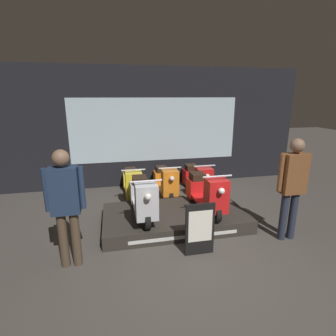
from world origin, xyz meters
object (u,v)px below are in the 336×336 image
object	(u,v)px
person_right_browsing	(293,182)
price_sign_board	(200,229)
scooter_display_left	(143,198)
scooter_display_right	(206,193)
scooter_backrow_2	(197,179)
scooter_backrow_1	(165,181)
scooter_backrow_0	(132,184)
person_left_browsing	(65,201)

from	to	relation	value
person_right_browsing	price_sign_board	xyz separation A→B (m)	(-1.66, -0.14, -0.62)
scooter_display_left	person_right_browsing	distance (m)	2.63
scooter_display_left	scooter_display_right	bearing A→B (deg)	0.00
price_sign_board	scooter_display_right	bearing A→B (deg)	65.98
scooter_display_right	scooter_backrow_2	world-z (taller)	scooter_display_right
scooter_backrow_1	person_right_browsing	xyz separation A→B (m)	(1.66, -2.54, 0.70)
scooter_display_right	person_right_browsing	bearing A→B (deg)	-38.46
person_right_browsing	scooter_backrow_0	bearing A→B (deg)	134.50
person_left_browsing	scooter_display_right	bearing A→B (deg)	21.10
scooter_display_left	scooter_backrow_0	size ratio (longest dim) A/B	1.00
scooter_display_left	person_left_browsing	world-z (taller)	person_left_browsing
scooter_display_left	scooter_backrow_2	distance (m)	2.28
scooter_backrow_0	scooter_backrow_2	world-z (taller)	same
scooter_backrow_0	person_left_browsing	size ratio (longest dim) A/B	0.87
person_left_browsing	scooter_backrow_0	bearing A→B (deg)	66.35
scooter_display_left	scooter_backrow_2	xyz separation A→B (m)	(1.60, 1.60, -0.25)
scooter_backrow_1	person_left_browsing	xyz separation A→B (m)	(-1.95, -2.54, 0.68)
person_left_browsing	person_right_browsing	world-z (taller)	person_right_browsing
scooter_display_left	person_right_browsing	xyz separation A→B (m)	(2.42, -0.94, 0.45)
scooter_display_right	scooter_backrow_0	world-z (taller)	scooter_display_right
scooter_backrow_1	scooter_backrow_2	xyz separation A→B (m)	(0.84, 0.00, 0.00)
scooter_backrow_2	person_right_browsing	bearing A→B (deg)	-72.07
person_right_browsing	price_sign_board	size ratio (longest dim) A/B	2.07
scooter_display_right	scooter_backrow_1	distance (m)	1.69
scooter_backrow_0	person_left_browsing	xyz separation A→B (m)	(-1.11, -2.54, 0.68)
scooter_display_right	person_right_browsing	xyz separation A→B (m)	(1.18, -0.94, 0.45)
scooter_display_right	price_sign_board	size ratio (longest dim) A/B	1.78
scooter_display_right	price_sign_board	distance (m)	1.19
person_left_browsing	person_right_browsing	distance (m)	3.61
price_sign_board	scooter_backrow_2	bearing A→B (deg)	72.66
scooter_backrow_1	person_left_browsing	world-z (taller)	person_left_browsing
scooter_backrow_0	price_sign_board	world-z (taller)	scooter_backrow_0
scooter_backrow_2	person_right_browsing	size ratio (longest dim) A/B	0.86
scooter_backrow_2	person_left_browsing	distance (m)	3.83
scooter_display_left	person_left_browsing	size ratio (longest dim) A/B	0.87
scooter_display_left	person_right_browsing	size ratio (longest dim) A/B	0.86
scooter_backrow_0	person_right_browsing	xyz separation A→B (m)	(2.50, -2.54, 0.70)
person_left_browsing	price_sign_board	world-z (taller)	person_left_browsing
scooter_backrow_0	person_left_browsing	distance (m)	2.85
scooter_backrow_1	person_right_browsing	world-z (taller)	person_right_browsing
scooter_backrow_1	scooter_backrow_2	distance (m)	0.84
scooter_backrow_2	scooter_display_left	bearing A→B (deg)	-134.86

